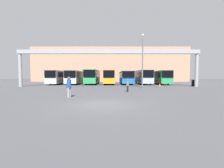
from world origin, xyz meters
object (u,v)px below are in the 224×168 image
object	(u,v)px
tire_stack	(195,83)
traffic_cone	(160,85)
lamp_post	(143,59)
bus_slot_4	(126,77)
bus_slot_0	(61,77)
bus_slot_1	(76,77)
bus_slot_2	(93,76)
pedestrian_near_center	(128,85)
bus_slot_3	(110,77)
pedestrian_mid_right	(70,87)
bus_slot_5	(143,76)
bus_slot_6	(159,77)

from	to	relation	value
tire_stack	traffic_cone	bearing A→B (deg)	-176.29
traffic_cone	lamp_post	xyz separation A→B (m)	(-4.17, -4.36, 4.32)
bus_slot_4	bus_slot_0	bearing A→B (deg)	178.73
tire_stack	bus_slot_1	bearing A→B (deg)	163.21
bus_slot_0	bus_slot_1	distance (m)	4.15
bus_slot_2	pedestrian_near_center	distance (m)	19.33
bus_slot_2	bus_slot_3	size ratio (longest dim) A/B	0.99
bus_slot_0	pedestrian_mid_right	world-z (taller)	bus_slot_0
bus_slot_4	bus_slot_5	bearing A→B (deg)	-11.14
bus_slot_1	pedestrian_near_center	size ratio (longest dim) A/B	6.62
bus_slot_3	lamp_post	world-z (taller)	lamp_post
bus_slot_6	pedestrian_near_center	xyz separation A→B (m)	(-9.54, -18.49, -0.97)
bus_slot_0	pedestrian_near_center	world-z (taller)	bus_slot_0
bus_slot_4	pedestrian_mid_right	world-z (taller)	bus_slot_4
traffic_cone	tire_stack	size ratio (longest dim) A/B	0.47
lamp_post	bus_slot_1	bearing A→B (deg)	137.95
bus_slot_1	bus_slot_2	size ratio (longest dim) A/B	0.97
pedestrian_near_center	lamp_post	distance (m)	7.56
bus_slot_2	bus_slot_3	distance (m)	4.02
bus_slot_5	pedestrian_mid_right	size ratio (longest dim) A/B	5.51
pedestrian_mid_right	lamp_post	bearing A→B (deg)	172.05
bus_slot_6	pedestrian_near_center	distance (m)	20.83
traffic_cone	tire_stack	xyz separation A→B (m)	(6.77, 0.44, 0.32)
bus_slot_3	lamp_post	xyz separation A→B (m)	(5.46, -12.38, 2.78)
bus_slot_3	tire_stack	bearing A→B (deg)	-24.78
bus_slot_4	bus_slot_6	size ratio (longest dim) A/B	1.03
bus_slot_5	pedestrian_near_center	bearing A→B (deg)	-107.16
bus_slot_4	traffic_cone	distance (m)	10.26
bus_slot_5	bus_slot_6	size ratio (longest dim) A/B	0.89
bus_slot_5	traffic_cone	distance (m)	8.00
bus_slot_5	traffic_cone	size ratio (longest dim) A/B	17.85
bus_slot_2	bus_slot_5	world-z (taller)	bus_slot_2
bus_slot_1	lamp_post	size ratio (longest dim) A/B	1.22
bus_slot_1	bus_slot_4	world-z (taller)	bus_slot_1
bus_slot_2	bus_slot_5	distance (m)	12.06
bus_slot_1	bus_slot_3	size ratio (longest dim) A/B	0.96
bus_slot_0	pedestrian_mid_right	size ratio (longest dim) A/B	6.77
pedestrian_mid_right	tire_stack	world-z (taller)	pedestrian_mid_right
tire_stack	lamp_post	size ratio (longest dim) A/B	0.14
lamp_post	bus_slot_3	bearing A→B (deg)	113.81
bus_slot_2	bus_slot_5	size ratio (longest dim) A/B	1.05
tire_stack	pedestrian_near_center	bearing A→B (deg)	-142.52
bus_slot_5	bus_slot_6	world-z (taller)	bus_slot_5
bus_slot_2	bus_slot_3	xyz separation A→B (m)	(4.02, 0.06, -0.09)
bus_slot_6	pedestrian_mid_right	xyz separation A→B (m)	(-15.20, -23.25, -0.83)
bus_slot_0	pedestrian_mid_right	distance (m)	25.43
pedestrian_mid_right	lamp_post	size ratio (longest dim) A/B	0.22
bus_slot_2	bus_slot_4	world-z (taller)	bus_slot_2
bus_slot_6	bus_slot_2	bearing A→B (deg)	-178.82
bus_slot_3	traffic_cone	size ratio (longest dim) A/B	19.02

